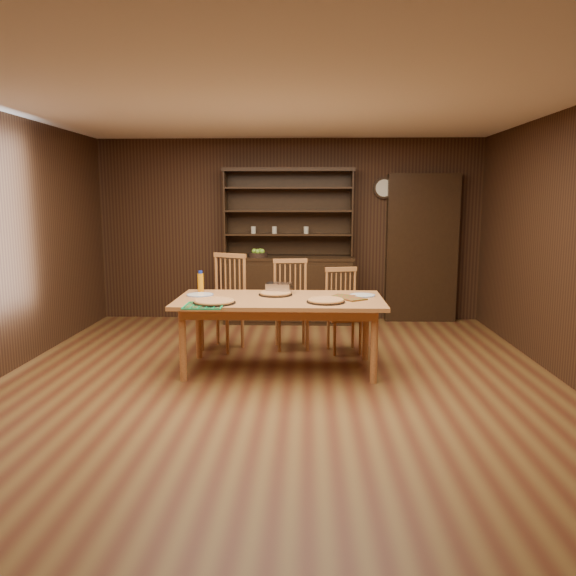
{
  "coord_description": "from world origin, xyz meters",
  "views": [
    {
      "loc": [
        0.28,
        -5.15,
        1.74
      ],
      "look_at": [
        0.08,
        0.4,
        0.86
      ],
      "focal_mm": 35.0,
      "sensor_mm": 36.0,
      "label": 1
    }
  ],
  "objects_px": {
    "china_hutch": "(288,281)",
    "chair_center": "(291,301)",
    "chair_right": "(343,307)",
    "chair_left": "(226,298)",
    "juice_bottle": "(201,282)",
    "dining_table": "(280,305)"
  },
  "relations": [
    {
      "from": "china_hutch",
      "to": "chair_center",
      "type": "relative_size",
      "value": 2.08
    },
    {
      "from": "chair_right",
      "to": "chair_center",
      "type": "bearing_deg",
      "value": 153.8
    },
    {
      "from": "chair_left",
      "to": "juice_bottle",
      "type": "relative_size",
      "value": 4.87
    },
    {
      "from": "chair_left",
      "to": "juice_bottle",
      "type": "xyz_separation_m",
      "value": [
        -0.2,
        -0.49,
        0.26
      ]
    },
    {
      "from": "chair_left",
      "to": "chair_right",
      "type": "relative_size",
      "value": 1.15
    },
    {
      "from": "juice_bottle",
      "to": "chair_center",
      "type": "bearing_deg",
      "value": 30.05
    },
    {
      "from": "chair_left",
      "to": "chair_right",
      "type": "bearing_deg",
      "value": 21.53
    },
    {
      "from": "dining_table",
      "to": "chair_right",
      "type": "bearing_deg",
      "value": 48.89
    },
    {
      "from": "chair_left",
      "to": "chair_right",
      "type": "height_order",
      "value": "chair_left"
    },
    {
      "from": "chair_center",
      "to": "chair_right",
      "type": "bearing_deg",
      "value": -21.72
    },
    {
      "from": "chair_center",
      "to": "chair_left",
      "type": "bearing_deg",
      "value": 176.92
    },
    {
      "from": "chair_right",
      "to": "juice_bottle",
      "type": "relative_size",
      "value": 4.22
    },
    {
      "from": "dining_table",
      "to": "chair_right",
      "type": "xyz_separation_m",
      "value": [
        0.69,
        0.79,
        -0.17
      ]
    },
    {
      "from": "china_hutch",
      "to": "chair_left",
      "type": "relative_size",
      "value": 1.95
    },
    {
      "from": "china_hutch",
      "to": "chair_left",
      "type": "height_order",
      "value": "china_hutch"
    },
    {
      "from": "china_hutch",
      "to": "chair_center",
      "type": "height_order",
      "value": "china_hutch"
    },
    {
      "from": "chair_center",
      "to": "juice_bottle",
      "type": "bearing_deg",
      "value": -158.28
    },
    {
      "from": "dining_table",
      "to": "chair_center",
      "type": "xyz_separation_m",
      "value": [
        0.09,
        0.93,
        -0.12
      ]
    },
    {
      "from": "dining_table",
      "to": "chair_right",
      "type": "relative_size",
      "value": 2.16
    },
    {
      "from": "chair_left",
      "to": "chair_center",
      "type": "relative_size",
      "value": 1.07
    },
    {
      "from": "china_hutch",
      "to": "chair_right",
      "type": "distance_m",
      "value": 1.68
    },
    {
      "from": "juice_bottle",
      "to": "dining_table",
      "type": "bearing_deg",
      "value": -22.95
    }
  ]
}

